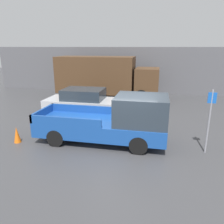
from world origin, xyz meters
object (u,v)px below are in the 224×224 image
car (83,101)px  delivery_truck (104,76)px  pickup_truck (114,121)px  traffic_cone (17,135)px  parking_sign (209,118)px

car → delivery_truck: 4.63m
pickup_truck → car: (-2.73, 3.75, -0.17)m
pickup_truck → delivery_truck: bearing=106.6°
car → traffic_cone: size_ratio=6.36×
car → parking_sign: size_ratio=1.77×
pickup_truck → traffic_cone: 4.22m
parking_sign → traffic_cone: size_ratio=3.60×
car → traffic_cone: bearing=-106.3°
pickup_truck → car: 4.64m
pickup_truck → car: size_ratio=1.25×
traffic_cone → pickup_truck: bearing=12.3°
car → parking_sign: bearing=-31.9°
car → parking_sign: 7.56m
pickup_truck → delivery_truck: delivery_truck is taller
parking_sign → traffic_cone: bearing=-175.2°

